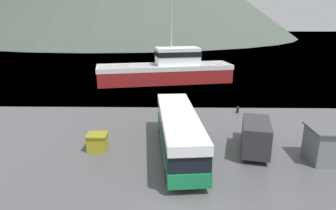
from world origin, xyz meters
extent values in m
plane|color=slate|center=(0.00, 139.61, 0.00)|extent=(240.00, 240.00, 0.00)
cube|color=#146B3D|center=(0.12, 8.09, 0.91)|extent=(3.62, 11.64, 0.92)
cube|color=black|center=(0.12, 8.09, 1.89)|extent=(3.55, 11.40, 1.05)
cube|color=white|center=(0.12, 8.09, 2.74)|extent=(3.62, 11.64, 0.66)
cube|color=black|center=(-0.44, 13.81, 1.71)|extent=(2.22, 0.27, 1.42)
cylinder|color=black|center=(-1.38, 11.97, 0.45)|extent=(0.39, 0.92, 0.90)
cylinder|color=black|center=(0.84, 12.18, 0.45)|extent=(0.39, 0.92, 0.90)
cylinder|color=black|center=(-0.60, 3.99, 0.45)|extent=(0.39, 0.92, 0.90)
cylinder|color=black|center=(1.61, 4.21, 0.45)|extent=(0.39, 0.92, 0.90)
cube|color=#2D2D33|center=(5.73, 7.97, 1.43)|extent=(2.70, 4.23, 2.15)
cube|color=#2D2D33|center=(6.34, 10.70, 0.94)|extent=(2.22, 2.05, 1.18)
cube|color=black|center=(6.16, 9.90, 1.91)|extent=(1.59, 0.41, 0.75)
cylinder|color=black|center=(5.47, 10.66, 0.35)|extent=(0.37, 0.73, 0.70)
cylinder|color=black|center=(7.11, 10.30, 0.35)|extent=(0.37, 0.73, 0.70)
cylinder|color=black|center=(4.72, 7.28, 0.35)|extent=(0.37, 0.73, 0.70)
cylinder|color=black|center=(6.36, 6.92, 0.35)|extent=(0.37, 0.73, 0.70)
cube|color=maroon|center=(-1.67, 33.15, 1.36)|extent=(20.82, 9.24, 2.73)
cube|color=white|center=(-1.67, 33.15, 2.39)|extent=(21.02, 9.33, 0.68)
cube|color=white|center=(0.30, 33.56, 3.99)|extent=(7.07, 4.91, 2.53)
cube|color=black|center=(0.30, 33.56, 4.37)|extent=(7.21, 5.04, 0.76)
cylinder|color=#B2B2B7|center=(-0.64, 33.37, 8.54)|extent=(0.20, 0.20, 6.56)
cube|color=olive|center=(-6.03, 8.47, 0.58)|extent=(1.39, 1.29, 1.15)
cube|color=olive|center=(-6.03, 8.47, 1.22)|extent=(1.53, 1.42, 0.13)
cube|color=slate|center=(10.54, 7.04, 1.15)|extent=(2.54, 2.50, 2.31)
cube|color=#4C4C51|center=(10.54, 7.04, 2.37)|extent=(2.80, 2.75, 0.12)
cylinder|color=black|center=(6.49, 17.84, 0.24)|extent=(0.27, 0.27, 0.49)
sphere|color=black|center=(6.49, 17.84, 0.57)|extent=(0.31, 0.31, 0.31)
camera|label=1|loc=(-0.28, -12.37, 9.77)|focal=32.00mm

